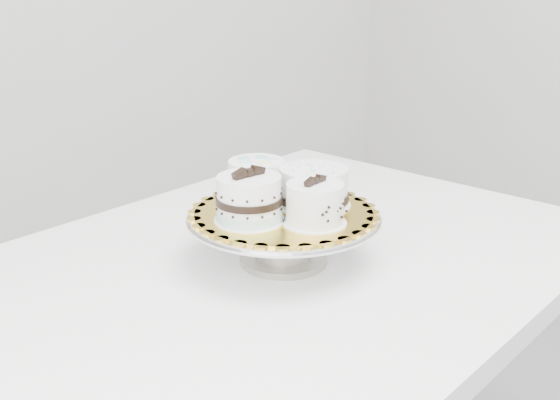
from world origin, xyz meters
TOP-DOWN VIEW (x-y plane):
  - table at (-0.03, 0.22)m, footprint 1.45×1.10m
  - cake_stand at (0.01, 0.21)m, footprint 0.34×0.34m
  - cake_board at (0.01, 0.21)m, footprint 0.39×0.39m
  - cake_swirl at (0.02, 0.13)m, footprint 0.11×0.11m
  - cake_banded at (-0.06, 0.21)m, footprint 0.12×0.12m
  - cake_dots at (0.01, 0.28)m, footprint 0.12×0.12m
  - cake_ribbon at (0.08, 0.20)m, footprint 0.16×0.16m

SIDE VIEW (x-z plane):
  - table at x=-0.03m, z-range 0.31..1.06m
  - cake_stand at x=0.01m, z-range 0.77..0.86m
  - cake_board at x=0.01m, z-range 0.84..0.85m
  - cake_ribbon at x=0.08m, z-range 0.84..0.91m
  - cake_swirl at x=0.02m, z-range 0.84..0.92m
  - cake_banded at x=-0.06m, z-range 0.83..0.93m
  - cake_dots at x=0.01m, z-range 0.85..0.92m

